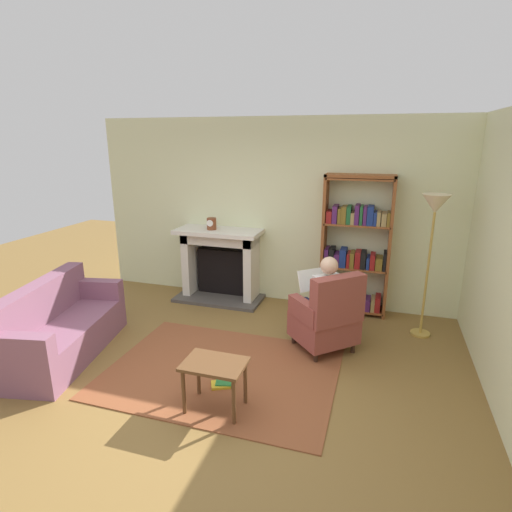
{
  "coord_description": "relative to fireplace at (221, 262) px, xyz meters",
  "views": [
    {
      "loc": [
        1.5,
        -3.28,
        2.4
      ],
      "look_at": [
        0.1,
        1.2,
        1.05
      ],
      "focal_mm": 28.8,
      "sensor_mm": 36.0,
      "label": 1
    }
  ],
  "objects": [
    {
      "name": "ground",
      "position": [
        0.81,
        -2.3,
        -0.58
      ],
      "size": [
        14.0,
        14.0,
        0.0
      ],
      "primitive_type": "plane",
      "color": "brown"
    },
    {
      "name": "back_wall",
      "position": [
        0.81,
        0.25,
        0.77
      ],
      "size": [
        5.6,
        0.1,
        2.7
      ],
      "primitive_type": "cube",
      "color": "beige",
      "rests_on": "ground"
    },
    {
      "name": "side_wall_right",
      "position": [
        3.46,
        -1.05,
        0.77
      ],
      "size": [
        0.1,
        5.2,
        2.7
      ],
      "primitive_type": "cube",
      "color": "beige",
      "rests_on": "ground"
    },
    {
      "name": "area_rug",
      "position": [
        0.81,
        -2.0,
        -0.58
      ],
      "size": [
        2.4,
        1.8,
        0.01
      ],
      "primitive_type": "cube",
      "color": "brown",
      "rests_on": "ground"
    },
    {
      "name": "fireplace",
      "position": [
        0.0,
        0.0,
        0.0
      ],
      "size": [
        1.32,
        0.64,
        1.1
      ],
      "color": "#4C4742",
      "rests_on": "ground"
    },
    {
      "name": "mantel_clock",
      "position": [
        -0.1,
        -0.1,
        0.6
      ],
      "size": [
        0.14,
        0.14,
        0.17
      ],
      "color": "brown",
      "rests_on": "fireplace"
    },
    {
      "name": "bookshelf",
      "position": [
        1.98,
        0.04,
        0.34
      ],
      "size": [
        0.92,
        0.32,
        1.95
      ],
      "color": "brown",
      "rests_on": "ground"
    },
    {
      "name": "armchair_reading",
      "position": [
        1.8,
        -1.2,
        -0.16
      ],
      "size": [
        0.89,
        0.89,
        0.97
      ],
      "rotation": [
        0.0,
        0.0,
        3.89
      ],
      "color": "#331E14",
      "rests_on": "ground"
    },
    {
      "name": "seated_reader",
      "position": [
        1.72,
        -1.12,
        0.04
      ],
      "size": [
        0.58,
        0.59,
        1.14
      ],
      "rotation": [
        0.0,
        0.0,
        3.89
      ],
      "color": "silver",
      "rests_on": "ground"
    },
    {
      "name": "sofa_floral",
      "position": [
        -1.09,
        -2.2,
        -0.26
      ],
      "size": [
        1.04,
        1.81,
        0.85
      ],
      "rotation": [
        0.0,
        0.0,
        1.77
      ],
      "color": "#825268",
      "rests_on": "ground"
    },
    {
      "name": "side_table",
      "position": [
        0.98,
        -2.59,
        -0.18
      ],
      "size": [
        0.56,
        0.39,
        0.48
      ],
      "color": "brown",
      "rests_on": "ground"
    },
    {
      "name": "scattered_books",
      "position": [
        0.92,
        -2.11,
        -0.55
      ],
      "size": [
        0.26,
        0.6,
        0.04
      ],
      "color": "gold",
      "rests_on": "area_rug"
    },
    {
      "name": "floor_lamp",
      "position": [
        2.89,
        -0.44,
        0.93
      ],
      "size": [
        0.32,
        0.32,
        1.78
      ],
      "color": "#B7933F",
      "rests_on": "ground"
    }
  ]
}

